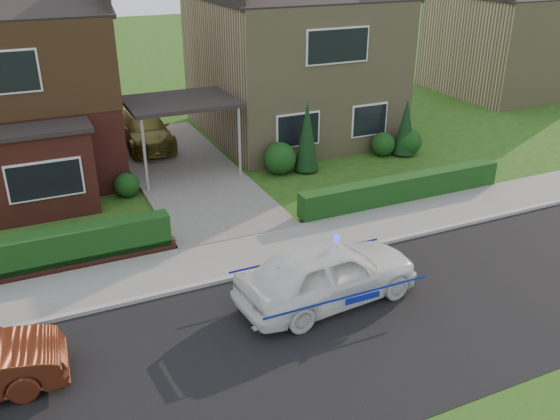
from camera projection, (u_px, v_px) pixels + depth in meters
ground at (325, 335)px, 13.14m from camera, size 120.00×120.00×0.00m
road at (325, 335)px, 13.14m from camera, size 60.00×6.00×0.02m
kerb at (270, 269)px, 15.63m from camera, size 60.00×0.16×0.12m
sidewalk at (255, 252)px, 16.50m from camera, size 60.00×2.00×0.10m
driveway at (185, 171)px, 22.19m from camera, size 3.80×12.00×0.12m
house_right at (290, 49)px, 25.34m from camera, size 7.50×8.06×7.25m
carport_link at (180, 103)px, 21.06m from camera, size 3.80×3.00×2.77m
dwarf_wall at (29, 272)px, 15.25m from camera, size 7.70×0.25×0.36m
hedge_left at (30, 276)px, 15.45m from camera, size 7.50×0.55×0.90m
hedge_right at (401, 202)px, 19.75m from camera, size 7.50×0.55×0.80m
shrub_left_mid at (78, 189)px, 19.03m from camera, size 1.32×1.32×1.32m
shrub_left_near at (127, 185)px, 19.98m from camera, size 0.84×0.84×0.84m
shrub_right_near at (280, 158)px, 21.86m from camera, size 1.20×1.20×1.20m
shrub_right_mid at (383, 144)px, 23.73m from camera, size 0.96×0.96×0.96m
shrub_right_far at (408, 142)px, 23.83m from camera, size 1.08×1.08×1.08m
conifer_a at (307, 138)px, 21.77m from camera, size 0.90×0.90×2.60m
conifer_b at (405, 129)px, 23.52m from camera, size 0.90×0.90×2.20m
neighbour_right at (506, 45)px, 32.81m from camera, size 6.50×7.00×5.20m
police_car at (328, 273)px, 14.07m from camera, size 4.16×4.67×1.71m
driveway_car at (145, 129)px, 24.54m from camera, size 1.96×4.58×1.32m
potted_plant_a at (53, 205)px, 18.58m from camera, size 0.46×0.35×0.79m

